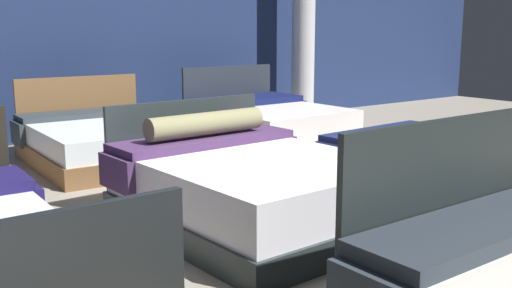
{
  "coord_description": "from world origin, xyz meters",
  "views": [
    {
      "loc": [
        -2.67,
        -3.6,
        1.52
      ],
      "look_at": [
        0.01,
        0.02,
        0.64
      ],
      "focal_mm": 42.01,
      "sensor_mm": 36.0,
      "label": 1
    }
  ],
  "objects": [
    {
      "name": "bed_5",
      "position": [
        2.24,
        0.0,
        0.2
      ],
      "size": [
        1.71,
        2.01,
        0.44
      ],
      "rotation": [
        0.0,
        0.0,
        0.06
      ],
      "color": "#57515B",
      "rests_on": "ground_plane"
    },
    {
      "name": "bed_4",
      "position": [
        -0.02,
        0.04,
        0.29
      ],
      "size": [
        1.75,
        2.07,
        0.9
      ],
      "rotation": [
        0.0,
        0.0,
        0.05
      ],
      "color": "#273030",
      "rests_on": "ground_plane"
    },
    {
      "name": "bed_8",
      "position": [
        2.25,
        2.8,
        0.26
      ],
      "size": [
        1.76,
        2.03,
        0.97
      ],
      "rotation": [
        0.0,
        0.0,
        0.02
      ],
      "color": "#293039",
      "rests_on": "ground_plane"
    },
    {
      "name": "bed_7",
      "position": [
        -0.05,
        2.82,
        0.24
      ],
      "size": [
        1.72,
        2.02,
        0.92
      ],
      "rotation": [
        0.0,
        0.0,
        -0.03
      ],
      "color": "brown",
      "rests_on": "ground_plane"
    },
    {
      "name": "showroom_back_wall",
      "position": [
        0.0,
        4.53,
        1.75
      ],
      "size": [
        18.0,
        0.06,
        3.5
      ],
      "primitive_type": "cube",
      "color": "navy",
      "rests_on": "ground_plane"
    },
    {
      "name": "ground_plane",
      "position": [
        0.0,
        0.0,
        -0.01
      ],
      "size": [
        18.0,
        18.0,
        0.02
      ],
      "primitive_type": "cube",
      "color": "gray"
    },
    {
      "name": "support_pillar",
      "position": [
        3.85,
        3.92,
        1.75
      ],
      "size": [
        0.38,
        0.38,
        3.5
      ],
      "primitive_type": "cylinder",
      "color": "silver",
      "rests_on": "ground_plane"
    }
  ]
}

